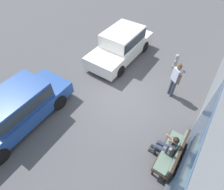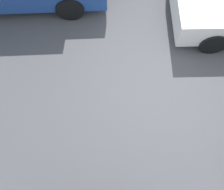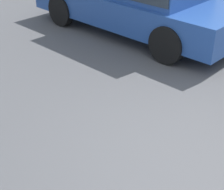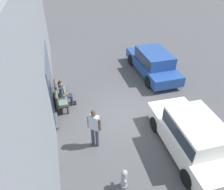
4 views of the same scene
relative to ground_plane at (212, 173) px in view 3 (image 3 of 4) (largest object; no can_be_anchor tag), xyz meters
The scene contains 1 object.
ground_plane is the anchor object (origin of this frame).
Camera 3 is at (-1.12, 2.60, 2.51)m, focal length 55.00 mm.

